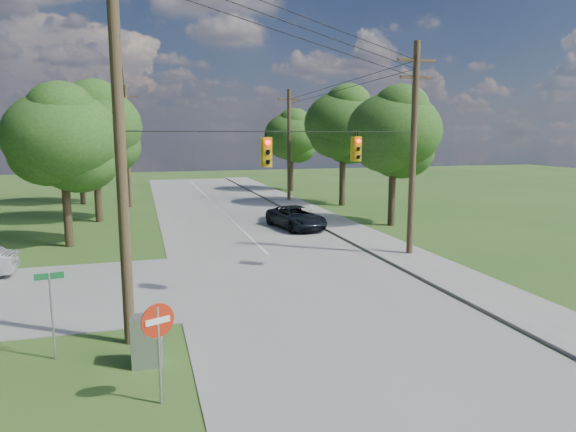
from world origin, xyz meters
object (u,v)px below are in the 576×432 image
object	(u,v)px
car_main_north	(296,217)
do_not_enter_sign	(158,331)
pole_ne	(413,147)
control_cabinet	(147,341)
pole_north_w	(128,145)
pole_north_e	(289,144)
pole_sw	(119,130)

from	to	relation	value
car_main_north	do_not_enter_sign	distance (m)	22.13
pole_ne	control_cabinet	distance (m)	16.72
pole_north_w	pole_ne	bearing A→B (deg)	-57.71
pole_ne	car_main_north	bearing A→B (deg)	111.59
pole_north_e	do_not_enter_sign	xyz separation A→B (m)	(-12.76, -33.44, -3.38)
pole_sw	car_main_north	xyz separation A→B (m)	(10.10, 16.19, -5.49)
car_main_north	control_cabinet	size ratio (longest dim) A/B	3.71
pole_north_w	control_cabinet	size ratio (longest dim) A/B	7.24
car_main_north	control_cabinet	distance (m)	20.35
pole_north_e	pole_north_w	xyz separation A→B (m)	(-13.90, 0.00, 0.00)
control_cabinet	do_not_enter_sign	distance (m)	2.37
pole_ne	do_not_enter_sign	size ratio (longest dim) A/B	4.38
do_not_enter_sign	pole_north_w	bearing A→B (deg)	69.20
car_main_north	do_not_enter_sign	size ratio (longest dim) A/B	2.14
pole_sw	pole_ne	xyz separation A→B (m)	(13.50, 7.60, -0.76)
car_main_north	control_cabinet	xyz separation A→B (m)	(-9.62, -17.93, -0.05)
pole_north_w	do_not_enter_sign	distance (m)	33.63
pole_north_e	do_not_enter_sign	bearing A→B (deg)	-110.89
pole_north_e	car_main_north	world-z (taller)	pole_north_e
pole_sw	do_not_enter_sign	world-z (taller)	pole_sw
pole_ne	control_cabinet	world-z (taller)	pole_ne
pole_sw	pole_north_e	world-z (taller)	pole_sw
pole_north_e	control_cabinet	world-z (taller)	pole_north_e
pole_ne	pole_north_e	xyz separation A→B (m)	(-0.00, 22.00, -0.34)
pole_ne	pole_north_w	xyz separation A→B (m)	(-13.90, 22.00, -0.34)
pole_sw	pole_north_w	size ratio (longest dim) A/B	1.20
pole_sw	control_cabinet	distance (m)	5.82
pole_sw	control_cabinet	bearing A→B (deg)	-74.52
pole_ne	car_main_north	world-z (taller)	pole_ne
pole_north_e	control_cabinet	size ratio (longest dim) A/B	7.24
pole_ne	car_main_north	size ratio (longest dim) A/B	2.05
pole_north_e	car_main_north	bearing A→B (deg)	-104.23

